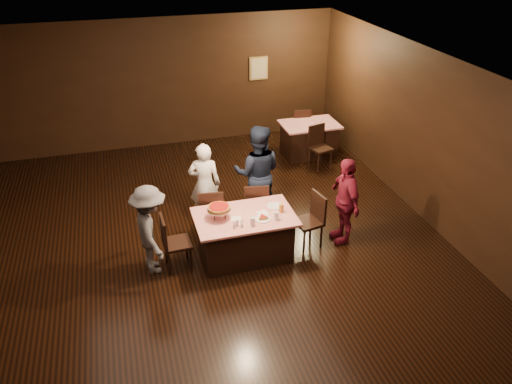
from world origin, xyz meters
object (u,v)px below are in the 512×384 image
diner_navy_hoodie (257,173)px  diner_grey_knit (151,230)px  main_table (245,236)px  diner_white_jacket (205,184)px  chair_far_right (256,205)px  back_table (309,139)px  chair_back_near (321,148)px  chair_far_left (211,212)px  glass_front_left (253,221)px  pizza_stand (219,208)px  plate_empty (274,206)px  glass_front_right (276,216)px  glass_amber (281,208)px  chair_end_right (308,221)px  chair_end_left (177,242)px  diner_red_shirt (345,200)px  chair_back_far (300,126)px

diner_navy_hoodie → diner_grey_knit: size_ratio=1.21×
main_table → diner_white_jacket: size_ratio=1.03×
diner_white_jacket → chair_far_right: bearing=165.2°
back_table → chair_back_near: size_ratio=1.37×
chair_far_left → glass_front_left: bearing=120.8°
diner_navy_hoodie → pizza_stand: bearing=67.7°
plate_empty → glass_front_right: bearing=-104.0°
chair_far_right → glass_amber: bearing=114.5°
chair_end_right → glass_front_left: size_ratio=6.79×
back_table → pizza_stand: 4.45m
diner_white_jacket → pizza_stand: 1.17m
chair_far_right → main_table: bearing=72.4°
chair_end_left → chair_back_near: 4.47m
chair_end_right → chair_back_near: (1.36, 2.71, 0.00)m
diner_navy_hoodie → glass_amber: diner_navy_hoodie is taller
chair_far_left → plate_empty: bearing=155.3°
diner_grey_knit → glass_amber: size_ratio=10.62×
diner_navy_hoodie → chair_far_left: bearing=40.7°
chair_far_left → chair_far_right: same height
chair_far_right → glass_front_right: size_ratio=6.79×
chair_far_right → glass_front_left: bearing=82.0°
diner_white_jacket → glass_front_left: diner_white_jacket is taller
diner_red_shirt → glass_front_right: 1.32m
chair_end_right → diner_red_shirt: bearing=78.9°
back_table → chair_end_left: 4.93m
chair_end_right → glass_front_left: chair_end_right is taller
chair_far_left → chair_end_left: 1.03m
pizza_stand → back_table: bearing=49.6°
diner_white_jacket → glass_front_right: 1.69m
chair_end_right → glass_amber: bearing=-95.1°
back_table → chair_back_near: 0.71m
back_table → glass_front_right: (-2.01, -3.66, 0.46)m
chair_far_left → diner_red_shirt: (2.14, -0.75, 0.30)m
main_table → glass_amber: 0.75m
diner_red_shirt → glass_front_right: bearing=-79.0°
back_table → pizza_stand: pizza_stand is taller
chair_back_near → diner_red_shirt: (-0.72, -2.72, 0.30)m
chair_back_near → glass_amber: bearing=-138.1°
main_table → chair_far_left: 0.85m
back_table → chair_far_left: size_ratio=1.37×
glass_front_right → glass_front_left: bearing=-172.9°
glass_front_right → pizza_stand: bearing=160.6°
chair_far_right → pizza_stand: (-0.80, -0.70, 0.48)m
chair_far_right → diner_red_shirt: size_ratio=0.61×
chair_end_right → diner_red_shirt: (0.64, -0.00, 0.30)m
pizza_stand → chair_end_left: bearing=-175.9°
diner_white_jacket → diner_red_shirt: diner_white_jacket is taller
chair_back_far → diner_white_jacket: diner_white_jacket is taller
pizza_stand → diner_grey_knit: bearing=-179.6°
chair_end_right → diner_white_jacket: (-1.51, 1.20, 0.30)m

